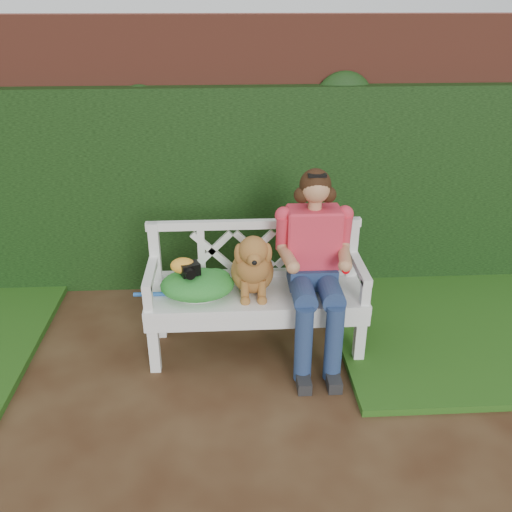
{
  "coord_description": "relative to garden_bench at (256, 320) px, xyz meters",
  "views": [
    {
      "loc": [
        0.31,
        -2.61,
        2.33
      ],
      "look_at": [
        0.49,
        0.65,
        0.75
      ],
      "focal_mm": 38.0,
      "sensor_mm": 36.0,
      "label": 1
    }
  ],
  "objects": [
    {
      "name": "ground",
      "position": [
        -0.49,
        -0.65,
        -0.24
      ],
      "size": [
        60.0,
        60.0,
        0.0
      ],
      "primitive_type": "plane",
      "color": "#351B0E"
    },
    {
      "name": "brick_wall",
      "position": [
        -0.49,
        1.25,
        0.86
      ],
      "size": [
        10.0,
        0.3,
        2.2
      ],
      "primitive_type": "cube",
      "color": "brown",
      "rests_on": "ground"
    },
    {
      "name": "ivy_hedge",
      "position": [
        -0.49,
        1.03,
        0.61
      ],
      "size": [
        10.0,
        0.18,
        1.7
      ],
      "primitive_type": "cube",
      "color": "#224819",
      "rests_on": "ground"
    },
    {
      "name": "grass_right",
      "position": [
        1.91,
        0.25,
        -0.21
      ],
      "size": [
        2.6,
        2.0,
        0.05
      ],
      "primitive_type": "cube",
      "color": "#254D18",
      "rests_on": "ground"
    },
    {
      "name": "garden_bench",
      "position": [
        0.0,
        0.0,
        0.0
      ],
      "size": [
        1.64,
        0.78,
        0.48
      ],
      "primitive_type": null,
      "rotation": [
        0.0,
        0.0,
        0.12
      ],
      "color": "white",
      "rests_on": "ground"
    },
    {
      "name": "seated_woman",
      "position": [
        0.39,
        -0.02,
        0.4
      ],
      "size": [
        0.72,
        0.84,
        1.28
      ],
      "primitive_type": null,
      "rotation": [
        0.0,
        0.0,
        -0.28
      ],
      "color": "#F94B6E",
      "rests_on": "ground"
    },
    {
      "name": "dog",
      "position": [
        -0.02,
        -0.01,
        0.48
      ],
      "size": [
        0.43,
        0.5,
        0.47
      ],
      "primitive_type": null,
      "rotation": [
        0.0,
        0.0,
        -0.3
      ],
      "color": "#B07526",
      "rests_on": "garden_bench"
    },
    {
      "name": "tennis_racket",
      "position": [
        -0.43,
        -0.03,
        0.26
      ],
      "size": [
        0.65,
        0.33,
        0.03
      ],
      "primitive_type": null,
      "rotation": [
        0.0,
        0.0,
        0.1
      ],
      "color": "beige",
      "rests_on": "garden_bench"
    },
    {
      "name": "green_bag",
      "position": [
        -0.4,
        -0.03,
        0.33
      ],
      "size": [
        0.51,
        0.4,
        0.17
      ],
      "primitive_type": null,
      "rotation": [
        0.0,
        0.0,
        0.03
      ],
      "color": "#2A9025",
      "rests_on": "garden_bench"
    },
    {
      "name": "camera_item",
      "position": [
        -0.44,
        -0.05,
        0.45
      ],
      "size": [
        0.15,
        0.13,
        0.08
      ],
      "primitive_type": "cube",
      "rotation": [
        0.0,
        0.0,
        0.42
      ],
      "color": "black",
      "rests_on": "green_bag"
    },
    {
      "name": "baseball_glove",
      "position": [
        -0.49,
        -0.02,
        0.46
      ],
      "size": [
        0.2,
        0.18,
        0.11
      ],
      "primitive_type": "ellipsoid",
      "rotation": [
        0.0,
        0.0,
        0.42
      ],
      "color": "gold",
      "rests_on": "green_bag"
    }
  ]
}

